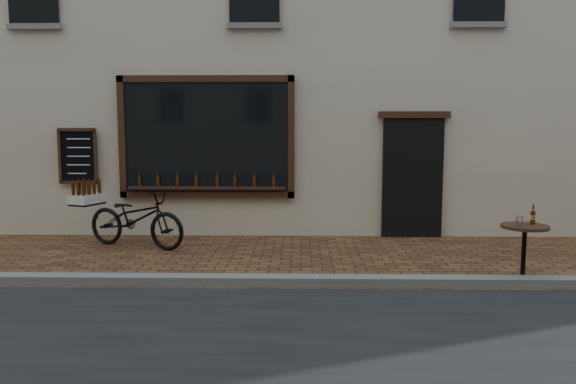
{
  "coord_description": "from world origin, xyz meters",
  "views": [
    {
      "loc": [
        -0.18,
        -6.89,
        2.04
      ],
      "look_at": [
        -0.35,
        1.2,
        1.1
      ],
      "focal_mm": 35.0,
      "sensor_mm": 36.0,
      "label": 1
    }
  ],
  "objects": [
    {
      "name": "bistro_table",
      "position": [
        2.75,
        0.35,
        0.55
      ],
      "size": [
        0.6,
        0.6,
        1.03
      ],
      "color": "black",
      "rests_on": "ground"
    },
    {
      "name": "kerb",
      "position": [
        0.0,
        0.2,
        0.06
      ],
      "size": [
        90.0,
        0.25,
        0.12
      ],
      "primitive_type": "cube",
      "color": "slate",
      "rests_on": "ground"
    },
    {
      "name": "ground",
      "position": [
        0.0,
        0.0,
        0.0
      ],
      "size": [
        90.0,
        90.0,
        0.0
      ],
      "primitive_type": "plane",
      "color": "#4D2B19",
      "rests_on": "ground"
    },
    {
      "name": "cargo_bicycle",
      "position": [
        -2.99,
        2.46,
        0.51
      ],
      "size": [
        2.27,
        1.38,
        1.07
      ],
      "rotation": [
        0.0,
        0.0,
        1.19
      ],
      "color": "black",
      "rests_on": "ground"
    }
  ]
}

